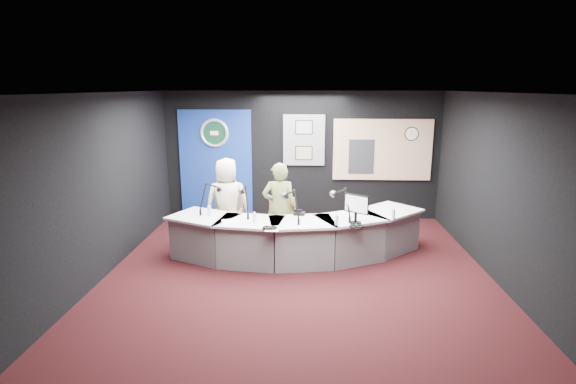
{
  "coord_description": "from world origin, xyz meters",
  "views": [
    {
      "loc": [
        0.14,
        -6.77,
        2.89
      ],
      "look_at": [
        -0.2,
        0.8,
        1.1
      ],
      "focal_mm": 28.0,
      "sensor_mm": 36.0,
      "label": 1
    }
  ],
  "objects_px": {
    "person_woman": "(279,208)",
    "armchair_right": "(279,224)",
    "armchair_left": "(228,219)",
    "person_man": "(227,202)",
    "broadcast_desk": "(296,236)"
  },
  "relations": [
    {
      "from": "broadcast_desk",
      "to": "person_man",
      "type": "relative_size",
      "value": 2.75
    },
    {
      "from": "armchair_left",
      "to": "person_woman",
      "type": "distance_m",
      "value": 1.09
    },
    {
      "from": "broadcast_desk",
      "to": "person_man",
      "type": "bearing_deg",
      "value": 155.03
    },
    {
      "from": "armchair_left",
      "to": "person_man",
      "type": "height_order",
      "value": "person_man"
    },
    {
      "from": "broadcast_desk",
      "to": "armchair_right",
      "type": "xyz_separation_m",
      "value": [
        -0.3,
        0.25,
        0.15
      ]
    },
    {
      "from": "armchair_left",
      "to": "person_man",
      "type": "relative_size",
      "value": 0.6
    },
    {
      "from": "armchair_right",
      "to": "broadcast_desk",
      "type": "bearing_deg",
      "value": -28.09
    },
    {
      "from": "broadcast_desk",
      "to": "person_man",
      "type": "height_order",
      "value": "person_man"
    },
    {
      "from": "person_man",
      "to": "person_woman",
      "type": "relative_size",
      "value": 1.01
    },
    {
      "from": "person_woman",
      "to": "armchair_right",
      "type": "bearing_deg",
      "value": 180.0
    },
    {
      "from": "armchair_left",
      "to": "armchair_right",
      "type": "distance_m",
      "value": 1.04
    },
    {
      "from": "armchair_right",
      "to": "person_woman",
      "type": "height_order",
      "value": "person_woman"
    },
    {
      "from": "broadcast_desk",
      "to": "person_woman",
      "type": "xyz_separation_m",
      "value": [
        -0.3,
        0.25,
        0.43
      ]
    },
    {
      "from": "armchair_right",
      "to": "person_man",
      "type": "distance_m",
      "value": 1.08
    },
    {
      "from": "armchair_left",
      "to": "armchair_right",
      "type": "height_order",
      "value": "armchair_right"
    }
  ]
}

